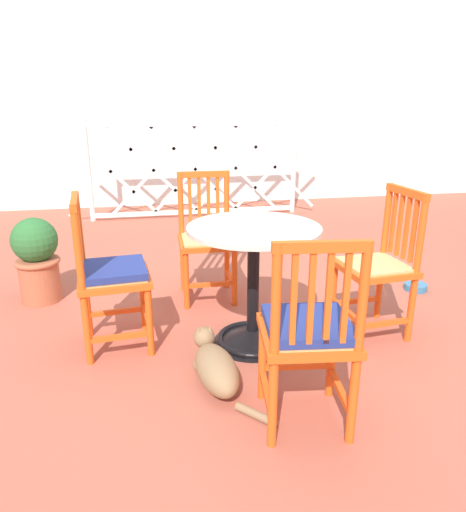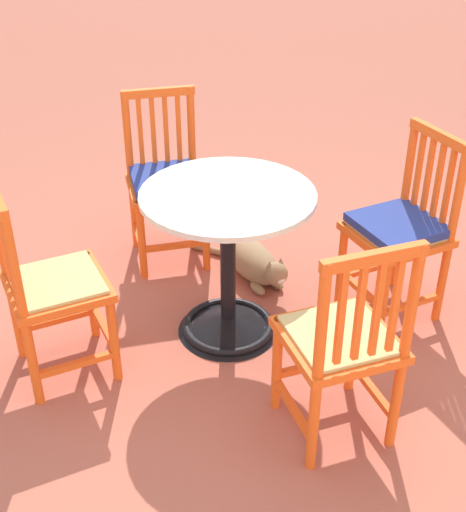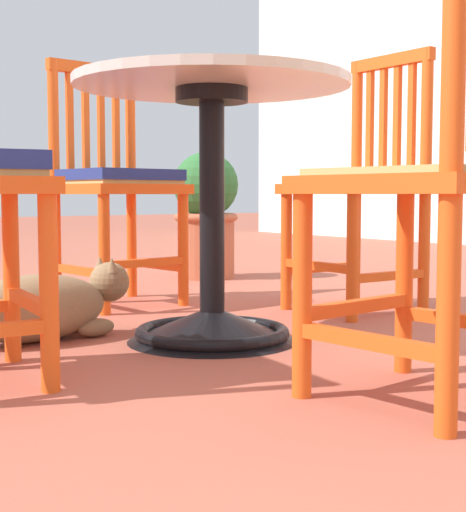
% 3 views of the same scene
% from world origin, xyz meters
% --- Properties ---
extents(ground_plane, '(24.00, 24.00, 0.00)m').
position_xyz_m(ground_plane, '(0.00, 0.00, 0.00)').
color(ground_plane, '#AD5642').
extents(cafe_table, '(0.76, 0.76, 0.73)m').
position_xyz_m(cafe_table, '(-0.05, -0.08, 0.28)').
color(cafe_table, black).
rests_on(cafe_table, ground_plane).
extents(orange_chair_near_fence, '(0.45, 0.45, 0.91)m').
position_xyz_m(orange_chair_near_fence, '(0.02, -0.84, 0.45)').
color(orange_chair_near_fence, '#EA5619').
rests_on(orange_chair_near_fence, ground_plane).
extents(orange_chair_facing_out, '(0.43, 0.43, 0.91)m').
position_xyz_m(orange_chair_facing_out, '(0.74, -0.09, 0.43)').
color(orange_chair_facing_out, '#EA5619').
rests_on(orange_chair_facing_out, ground_plane).
extents(orange_chair_at_corner, '(0.41, 0.41, 0.91)m').
position_xyz_m(orange_chair_at_corner, '(-0.22, 0.67, 0.43)').
color(orange_chair_at_corner, '#EA5619').
rests_on(orange_chair_at_corner, ground_plane).
extents(orange_chair_tucked_in, '(0.44, 0.44, 0.91)m').
position_xyz_m(orange_chair_tucked_in, '(-0.86, 0.03, 0.45)').
color(orange_chair_tucked_in, '#EA5619').
rests_on(orange_chair_tucked_in, ground_plane).
extents(tabby_cat, '(0.35, 0.70, 0.23)m').
position_xyz_m(tabby_cat, '(-0.33, -0.46, 0.10)').
color(tabby_cat, '#8E704C').
rests_on(tabby_cat, ground_plane).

